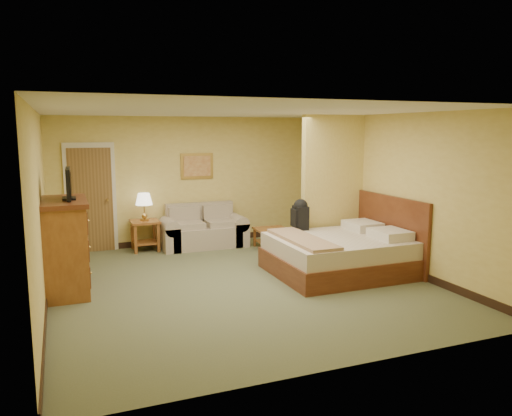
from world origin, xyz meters
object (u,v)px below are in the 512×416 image
bed (345,253)px  loveseat (203,233)px  dresser (65,246)px  coffee_table (272,234)px

bed → loveseat: bearing=121.8°
dresser → bed: bearing=-8.1°
dresser → bed: dresser is taller
dresser → bed: size_ratio=0.61×
coffee_table → bed: bearing=-77.6°
coffee_table → dresser: 4.11m
loveseat → dresser: (-2.63, -2.06, 0.40)m
loveseat → bed: bed is taller
loveseat → bed: bearing=-58.2°
coffee_table → bed: bed is taller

